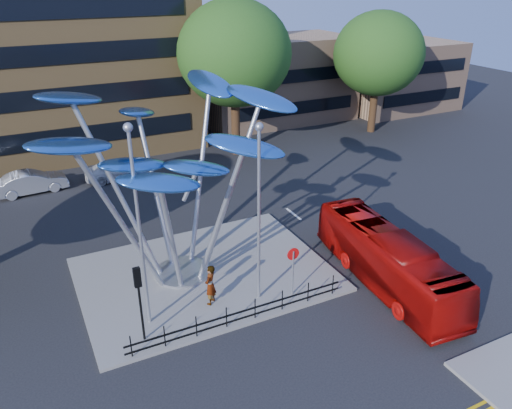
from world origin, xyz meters
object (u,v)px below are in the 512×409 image
leaf_sculpture (170,143)px  street_lamp_left (138,213)px  tree_far (378,54)px  street_lamp_right (259,200)px  parked_car_mid (31,182)px  pedestrian (210,285)px  red_bus (387,259)px  parked_car_right (118,170)px  no_entry_sign_island (293,263)px  tree_right (234,54)px  traffic_light_island (139,289)px

leaf_sculpture → street_lamp_left: bearing=-127.4°
tree_far → street_lamp_right: bearing=-138.5°
parked_car_mid → pedestrian: bearing=-164.6°
street_lamp_left → street_lamp_right: bearing=-5.7°
leaf_sculpture → pedestrian: bearing=-82.1°
tree_far → red_bus: (-15.40, -20.52, -5.75)m
parked_car_mid → parked_car_right: parked_car_mid is taller
leaf_sculpture → red_bus: 11.52m
tree_far → leaf_sculpture: size_ratio=0.85×
street_lamp_right → no_entry_sign_island: 3.64m
tree_right → red_bus: tree_right is taller
street_lamp_left → parked_car_right: (2.47, 17.23, -4.69)m
leaf_sculpture → street_lamp_right: bearing=-55.1°
street_lamp_right → traffic_light_island: bearing=-174.8°
street_lamp_right → tree_right: bearing=68.5°
no_entry_sign_island → pedestrian: (-3.64, 1.05, -0.69)m
traffic_light_island → tree_far: bearing=35.8°
parked_car_mid → parked_car_right: (5.78, -0.17, -0.09)m
street_lamp_right → parked_car_right: street_lamp_right is taller
red_bus → parked_car_right: 21.11m
tree_far → red_bus: 26.29m
leaf_sculpture → pedestrian: size_ratio=6.53×
street_lamp_left → pedestrian: 5.11m
parked_car_right → tree_far: bearing=-85.8°
leaf_sculpture → street_lamp_left: (-2.43, -3.18, -1.52)m
tree_far → parked_car_mid: 30.50m
street_lamp_right → red_bus: street_lamp_right is taller
tree_right → street_lamp_right: bearing=-111.5°
street_lamp_right → parked_car_right: size_ratio=1.80×
street_lamp_right → red_bus: (6.10, -1.52, -3.74)m
traffic_light_island → red_bus: traffic_light_island is taller
tree_far → pedestrian: (-23.64, -18.44, -5.98)m
tree_right → parked_car_right: 12.51m
leaf_sculpture → traffic_light_island: size_ratio=3.71×
street_lamp_left → pedestrian: street_lamp_left is taller
pedestrian → parked_car_mid: size_ratio=0.42×
parked_car_right → red_bus: bearing=-154.7°
tree_right → no_entry_sign_island: size_ratio=4.94×
no_entry_sign_island → parked_car_right: no_entry_sign_island is taller
traffic_light_island → street_lamp_right: bearing=5.2°
street_lamp_left → parked_car_right: size_ratio=1.91×
street_lamp_left → pedestrian: size_ratio=4.52×
red_bus → parked_car_right: (-8.63, 19.25, -0.69)m
leaf_sculpture → traffic_light_island: 6.65m
traffic_light_island → pedestrian: size_ratio=1.76×
leaf_sculpture → parked_car_mid: (-5.75, 14.22, -6.11)m
parked_car_mid → parked_car_right: 5.79m
tree_right → parked_car_mid: 17.44m
leaf_sculpture → parked_car_right: size_ratio=2.76×
tree_far → traffic_light_island: 33.61m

